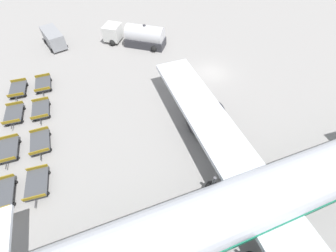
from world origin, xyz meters
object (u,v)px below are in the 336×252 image
object	(u,v)px
airplane	(276,192)
baggage_dolly_row_near_col_d	(2,194)
baggage_dolly_row_mid_a_col_c	(40,142)
baggage_dolly_row_mid_a_col_d	(37,183)
service_van	(53,38)
baggage_dolly_row_mid_a_col_a	(43,84)
fuel_tanker_primary	(139,36)
baggage_dolly_row_near_col_b	(14,114)
baggage_dolly_row_near_col_c	(8,150)
baggage_dolly_row_mid_a_col_b	(41,110)
baggage_dolly_row_near_col_a	(18,89)

from	to	relation	value
airplane	baggage_dolly_row_near_col_d	distance (m)	20.98
baggage_dolly_row_near_col_d	baggage_dolly_row_mid_a_col_c	distance (m)	5.35
baggage_dolly_row_mid_a_col_c	baggage_dolly_row_mid_a_col_d	bearing A→B (deg)	-3.05
service_van	baggage_dolly_row_mid_a_col_a	bearing A→B (deg)	-10.31
fuel_tanker_primary	baggage_dolly_row_near_col_d	distance (m)	25.52
baggage_dolly_row_near_col_b	baggage_dolly_row_near_col_d	xyz separation A→B (m)	(9.42, -0.21, 0.00)
airplane	baggage_dolly_row_near_col_c	distance (m)	23.12
baggage_dolly_row_near_col_c	baggage_dolly_row_mid_a_col_b	distance (m)	5.37
baggage_dolly_row_near_col_a	baggage_dolly_row_mid_a_col_d	bearing A→B (deg)	9.37
baggage_dolly_row_near_col_d	airplane	bearing A→B (deg)	67.14
baggage_dolly_row_mid_a_col_a	baggage_dolly_row_mid_a_col_d	size ratio (longest dim) A/B	0.99
baggage_dolly_row_near_col_d	baggage_dolly_row_mid_a_col_c	world-z (taller)	same
fuel_tanker_primary	baggage_dolly_row_mid_a_col_d	world-z (taller)	fuel_tanker_primary
baggage_dolly_row_near_col_c	baggage_dolly_row_mid_a_col_a	distance (m)	9.61
baggage_dolly_row_mid_a_col_b	baggage_dolly_row_mid_a_col_c	size ratio (longest dim) A/B	1.00
fuel_tanker_primary	baggage_dolly_row_mid_a_col_d	size ratio (longest dim) A/B	2.46
fuel_tanker_primary	baggage_dolly_row_mid_a_col_b	xyz separation A→B (m)	(10.10, -13.84, -0.86)
airplane	baggage_dolly_row_mid_a_col_d	bearing A→B (deg)	-116.15
fuel_tanker_primary	baggage_dolly_row_mid_a_col_a	xyz separation A→B (m)	(5.56, -13.57, -0.86)
fuel_tanker_primary	baggage_dolly_row_mid_a_col_d	bearing A→B (deg)	-36.33
fuel_tanker_primary	baggage_dolly_row_mid_a_col_c	bearing A→B (deg)	-43.32
baggage_dolly_row_mid_a_col_b	fuel_tanker_primary	bearing A→B (deg)	126.12
baggage_dolly_row_mid_a_col_c	baggage_dolly_row_near_col_a	bearing A→B (deg)	-164.80
fuel_tanker_primary	baggage_dolly_row_near_col_b	bearing A→B (deg)	-59.23
service_van	baggage_dolly_row_mid_a_col_d	xyz separation A→B (m)	(23.28, -2.30, -0.74)
airplane	baggage_dolly_row_mid_a_col_a	distance (m)	27.17
baggage_dolly_row_near_col_a	baggage_dolly_row_near_col_c	xyz separation A→B (m)	(9.09, -0.32, 0.00)
baggage_dolly_row_near_col_a	baggage_dolly_row_mid_a_col_b	size ratio (longest dim) A/B	1.01
airplane	service_van	world-z (taller)	airplane
baggage_dolly_row_near_col_b	baggage_dolly_row_near_col_a	bearing A→B (deg)	177.98
baggage_dolly_row_mid_a_col_b	baggage_dolly_row_mid_a_col_c	xyz separation A→B (m)	(4.62, -0.04, 0.00)
airplane	baggage_dolly_row_near_col_b	bearing A→B (deg)	-132.68
fuel_tanker_primary	baggage_dolly_row_near_col_d	size ratio (longest dim) A/B	2.49
baggage_dolly_row_near_col_a	baggage_dolly_row_mid_a_col_a	world-z (taller)	same
baggage_dolly_row_near_col_a	baggage_dolly_row_near_col_d	world-z (taller)	same
baggage_dolly_row_mid_a_col_c	baggage_dolly_row_mid_a_col_d	world-z (taller)	same
fuel_tanker_primary	baggage_dolly_row_near_col_b	xyz separation A→B (m)	(9.83, -16.52, -0.86)
baggage_dolly_row_mid_a_col_c	baggage_dolly_row_mid_a_col_a	bearing A→B (deg)	178.07
fuel_tanker_primary	baggage_dolly_row_mid_a_col_a	world-z (taller)	fuel_tanker_primary
baggage_dolly_row_near_col_d	baggage_dolly_row_mid_a_col_c	bearing A→B (deg)	147.87
airplane	baggage_dolly_row_near_col_b	size ratio (longest dim) A/B	11.49
baggage_dolly_row_near_col_b	baggage_dolly_row_mid_a_col_d	distance (m)	9.66
baggage_dolly_row_mid_a_col_b	baggage_dolly_row_mid_a_col_d	world-z (taller)	same
fuel_tanker_primary	baggage_dolly_row_mid_a_col_b	bearing A→B (deg)	-53.88
baggage_dolly_row_mid_a_col_d	baggage_dolly_row_near_col_b	bearing A→B (deg)	-165.62
baggage_dolly_row_near_col_a	baggage_dolly_row_mid_a_col_a	distance (m)	2.80
baggage_dolly_row_near_col_c	baggage_dolly_row_mid_a_col_b	world-z (taller)	same
airplane	baggage_dolly_row_near_col_c	world-z (taller)	airplane
baggage_dolly_row_mid_a_col_b	baggage_dolly_row_mid_a_col_d	size ratio (longest dim) A/B	0.99
baggage_dolly_row_near_col_b	baggage_dolly_row_near_col_c	distance (m)	4.82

